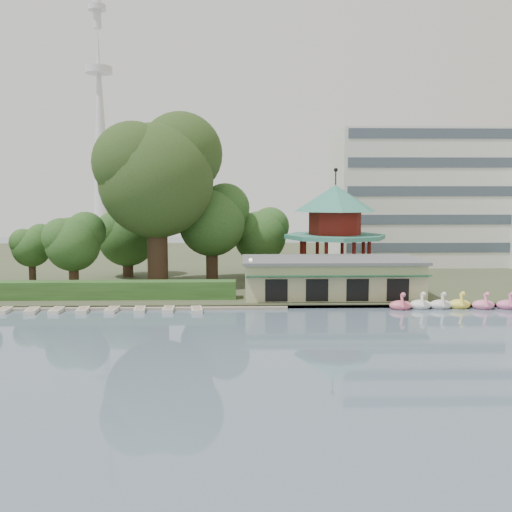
{
  "coord_description": "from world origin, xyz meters",
  "views": [
    {
      "loc": [
        0.54,
        -37.04,
        11.0
      ],
      "look_at": [
        2.0,
        18.0,
        5.0
      ],
      "focal_mm": 40.0,
      "sensor_mm": 36.0,
      "label": 1
    }
  ],
  "objects_px": {
    "pavilion": "(335,223)",
    "big_tree": "(158,172)",
    "dock": "(111,308)",
    "boathouse": "(331,277)"
  },
  "relations": [
    {
      "from": "dock",
      "to": "boathouse",
      "type": "xyz_separation_m",
      "value": [
        22.0,
        4.77,
        2.25
      ]
    },
    {
      "from": "pavilion",
      "to": "big_tree",
      "type": "bearing_deg",
      "value": -169.68
    },
    {
      "from": "big_tree",
      "to": "boathouse",
      "type": "bearing_deg",
      "value": -18.33
    },
    {
      "from": "dock",
      "to": "big_tree",
      "type": "xyz_separation_m",
      "value": [
        3.18,
        11.01,
        13.38
      ]
    },
    {
      "from": "boathouse",
      "to": "big_tree",
      "type": "distance_m",
      "value": 22.74
    },
    {
      "from": "boathouse",
      "to": "big_tree",
      "type": "height_order",
      "value": "big_tree"
    },
    {
      "from": "dock",
      "to": "pavilion",
      "type": "bearing_deg",
      "value": 31.66
    },
    {
      "from": "boathouse",
      "to": "big_tree",
      "type": "relative_size",
      "value": 0.93
    },
    {
      "from": "pavilion",
      "to": "big_tree",
      "type": "relative_size",
      "value": 0.67
    },
    {
      "from": "dock",
      "to": "big_tree",
      "type": "height_order",
      "value": "big_tree"
    }
  ]
}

